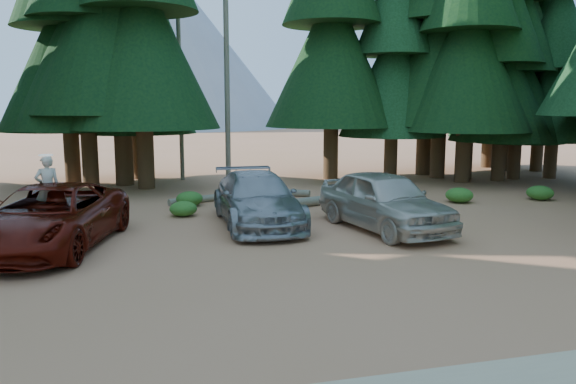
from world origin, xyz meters
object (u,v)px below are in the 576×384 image
at_px(silver_minivan_right, 384,200).
at_px(log_mid, 269,192).
at_px(log_left, 213,198).
at_px(log_right, 307,202).
at_px(silver_minivan_center, 257,199).
at_px(frisbee_player, 48,187).
at_px(red_pickup, 49,217).

distance_m(silver_minivan_right, log_mid, 7.18).
bearing_deg(silver_minivan_right, log_left, 114.57).
xyz_separation_m(log_left, log_right, (3.06, -1.97, 0.04)).
distance_m(silver_minivan_center, frisbee_player, 5.74).
distance_m(log_left, log_mid, 2.46).
height_order(silver_minivan_right, frisbee_player, frisbee_player).
bearing_deg(log_mid, silver_minivan_center, -75.63).
relative_size(silver_minivan_center, frisbee_player, 3.16).
distance_m(silver_minivan_center, log_left, 4.64).
xyz_separation_m(silver_minivan_right, frisbee_player, (-9.06, 0.84, 0.59)).
bearing_deg(frisbee_player, red_pickup, 82.66).
height_order(frisbee_player, log_mid, frisbee_player).
height_order(red_pickup, log_right, red_pickup).
bearing_deg(silver_minivan_right, log_right, 95.13).
bearing_deg(silver_minivan_center, log_mid, 74.38).
bearing_deg(log_mid, log_right, -44.56).
relative_size(silver_minivan_center, log_left, 1.49).
bearing_deg(red_pickup, silver_minivan_right, 13.99).
bearing_deg(log_left, frisbee_player, -155.96).
bearing_deg(frisbee_player, log_right, -173.69).
bearing_deg(frisbee_player, silver_minivan_center, 171.09).
xyz_separation_m(red_pickup, silver_minivan_center, (5.54, 1.51, -0.02)).
distance_m(log_mid, log_right, 2.91).
bearing_deg(log_left, red_pickup, -151.16).
bearing_deg(log_left, silver_minivan_center, -103.20).
bearing_deg(silver_minivan_right, silver_minivan_center, 145.76).
xyz_separation_m(silver_minivan_right, log_right, (-1.10, 4.09, -0.68)).
distance_m(red_pickup, log_right, 8.85).
relative_size(red_pickup, log_mid, 1.71).
bearing_deg(log_right, frisbee_player, -177.37).
xyz_separation_m(log_mid, log_right, (0.75, -2.81, 0.03)).
relative_size(red_pickup, silver_minivan_center, 1.07).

